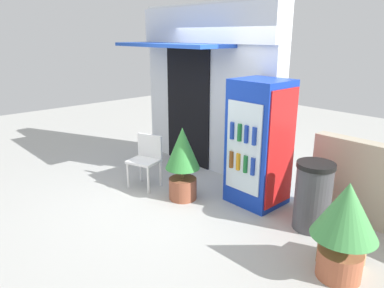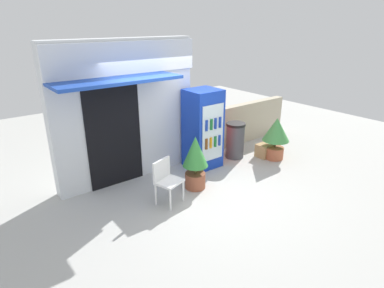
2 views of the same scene
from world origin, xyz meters
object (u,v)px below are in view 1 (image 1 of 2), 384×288
(cardboard_box, at_px, (342,250))
(drink_cooler, at_px, (259,143))
(potted_plant_near_shop, at_px, (183,159))
(plastic_chair, at_px, (146,156))
(trash_bin, at_px, (313,196))
(potted_plant_curbside, at_px, (345,221))

(cardboard_box, bearing_deg, drink_cooler, 161.08)
(drink_cooler, bearing_deg, potted_plant_near_shop, -137.53)
(plastic_chair, distance_m, trash_bin, 2.64)
(potted_plant_near_shop, bearing_deg, drink_cooler, 42.47)
(plastic_chair, distance_m, cardboard_box, 3.19)
(potted_plant_curbside, height_order, trash_bin, potted_plant_curbside)
(drink_cooler, height_order, potted_plant_curbside, drink_cooler)
(drink_cooler, height_order, cardboard_box, drink_cooler)
(drink_cooler, relative_size, potted_plant_curbside, 1.73)
(potted_plant_near_shop, distance_m, trash_bin, 1.88)
(potted_plant_curbside, bearing_deg, cardboard_box, 110.91)
(plastic_chair, height_order, potted_plant_curbside, potted_plant_curbside)
(drink_cooler, relative_size, trash_bin, 2.04)
(plastic_chair, height_order, trash_bin, trash_bin)
(potted_plant_curbside, xyz_separation_m, trash_bin, (-0.71, 0.67, -0.19))
(drink_cooler, relative_size, cardboard_box, 4.46)
(plastic_chair, bearing_deg, trash_bin, 16.56)
(plastic_chair, bearing_deg, potted_plant_curbside, 1.46)
(trash_bin, distance_m, cardboard_box, 0.81)
(drink_cooler, distance_m, potted_plant_curbside, 1.85)
(drink_cooler, distance_m, plastic_chair, 1.84)
(potted_plant_near_shop, relative_size, cardboard_box, 2.74)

